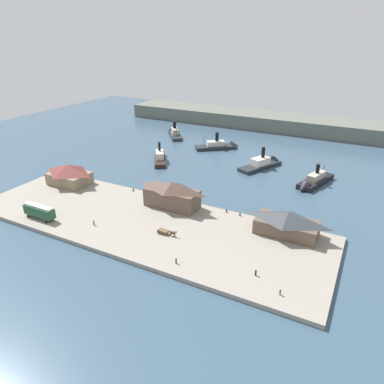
{
  "coord_description": "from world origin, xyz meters",
  "views": [
    {
      "loc": [
        55.94,
        -97.07,
        52.57
      ],
      "look_at": [
        4.32,
        1.79,
        2.0
      ],
      "focal_mm": 33.07,
      "sensor_mm": 36.0,
      "label": 1
    }
  ],
  "objects_px": {
    "street_tram": "(39,211)",
    "mooring_post_east": "(146,193)",
    "ferry_shed_east_terminal": "(69,174)",
    "pedestrian_near_cart": "(176,261)",
    "ferry_shed_customs_shed": "(172,194)",
    "pedestrian_walking_west": "(256,273)",
    "ferry_approaching_west": "(174,133)",
    "pedestrian_walking_east": "(280,292)",
    "pedestrian_near_east_shed": "(94,223)",
    "ferry_outer_harbor": "(160,157)",
    "horse_cart": "(166,232)",
    "mooring_post_center_west": "(133,190)",
    "ferry_near_quay": "(264,163)",
    "ferry_departing_north": "(221,146)",
    "ferry_mid_harbor": "(313,182)",
    "mooring_post_west": "(227,211)",
    "mooring_post_center_east": "(240,214)",
    "ferry_shed_central_terminal": "(287,223)"
  },
  "relations": [
    {
      "from": "pedestrian_near_cart",
      "to": "mooring_post_west",
      "type": "bearing_deg",
      "value": 88.86
    },
    {
      "from": "street_tram",
      "to": "mooring_post_east",
      "type": "relative_size",
      "value": 12.03
    },
    {
      "from": "horse_cart",
      "to": "ferry_mid_harbor",
      "type": "height_order",
      "value": "ferry_mid_harbor"
    },
    {
      "from": "mooring_post_center_west",
      "to": "mooring_post_center_east",
      "type": "xyz_separation_m",
      "value": [
        40.01,
        0.15,
        0.0
      ]
    },
    {
      "from": "ferry_shed_customs_shed",
      "to": "pedestrian_walking_west",
      "type": "relative_size",
      "value": 10.47
    },
    {
      "from": "ferry_mid_harbor",
      "to": "pedestrian_walking_west",
      "type": "bearing_deg",
      "value": -91.3
    },
    {
      "from": "mooring_post_east",
      "to": "ferry_outer_harbor",
      "type": "xyz_separation_m",
      "value": [
        -16.78,
        35.2,
        -0.1
      ]
    },
    {
      "from": "ferry_shed_customs_shed",
      "to": "pedestrian_walking_east",
      "type": "bearing_deg",
      "value": -31.56
    },
    {
      "from": "ferry_shed_east_terminal",
      "to": "ferry_approaching_west",
      "type": "distance_m",
      "value": 79.89
    },
    {
      "from": "pedestrian_near_east_shed",
      "to": "ferry_outer_harbor",
      "type": "height_order",
      "value": "ferry_outer_harbor"
    },
    {
      "from": "mooring_post_center_east",
      "to": "ferry_shed_customs_shed",
      "type": "bearing_deg",
      "value": -169.42
    },
    {
      "from": "mooring_post_west",
      "to": "ferry_outer_harbor",
      "type": "relative_size",
      "value": 0.05
    },
    {
      "from": "street_tram",
      "to": "pedestrian_walking_east",
      "type": "height_order",
      "value": "street_tram"
    },
    {
      "from": "horse_cart",
      "to": "mooring_post_center_east",
      "type": "distance_m",
      "value": 24.47
    },
    {
      "from": "mooring_post_east",
      "to": "ferry_shed_east_terminal",
      "type": "bearing_deg",
      "value": -169.62
    },
    {
      "from": "mooring_post_center_east",
      "to": "ferry_mid_harbor",
      "type": "distance_m",
      "value": 40.24
    },
    {
      "from": "mooring_post_west",
      "to": "ferry_near_quay",
      "type": "bearing_deg",
      "value": 93.14
    },
    {
      "from": "mooring_post_center_east",
      "to": "ferry_near_quay",
      "type": "relative_size",
      "value": 0.04
    },
    {
      "from": "pedestrian_walking_east",
      "to": "ferry_departing_north",
      "type": "relative_size",
      "value": 0.08
    },
    {
      "from": "pedestrian_walking_east",
      "to": "mooring_post_east",
      "type": "bearing_deg",
      "value": 151.38
    },
    {
      "from": "mooring_post_center_west",
      "to": "ferry_near_quay",
      "type": "xyz_separation_m",
      "value": [
        32.82,
        49.04,
        -0.18
      ]
    },
    {
      "from": "ferry_shed_customs_shed",
      "to": "horse_cart",
      "type": "height_order",
      "value": "ferry_shed_customs_shed"
    },
    {
      "from": "street_tram",
      "to": "ferry_approaching_west",
      "type": "relative_size",
      "value": 0.54
    },
    {
      "from": "ferry_shed_central_terminal",
      "to": "ferry_mid_harbor",
      "type": "relative_size",
      "value": 0.79
    },
    {
      "from": "mooring_post_east",
      "to": "pedestrian_near_cart",
      "type": "bearing_deg",
      "value": -45.95
    },
    {
      "from": "pedestrian_walking_west",
      "to": "ferry_mid_harbor",
      "type": "height_order",
      "value": "ferry_mid_harbor"
    },
    {
      "from": "street_tram",
      "to": "ferry_departing_north",
      "type": "xyz_separation_m",
      "value": [
        18.99,
        93.65,
        -2.39
      ]
    },
    {
      "from": "ferry_shed_east_terminal",
      "to": "ferry_mid_harbor",
      "type": "height_order",
      "value": "ferry_shed_east_terminal"
    },
    {
      "from": "ferry_shed_east_terminal",
      "to": "ferry_mid_harbor",
      "type": "relative_size",
      "value": 0.67
    },
    {
      "from": "pedestrian_walking_east",
      "to": "ferry_near_quay",
      "type": "height_order",
      "value": "ferry_near_quay"
    },
    {
      "from": "pedestrian_walking_east",
      "to": "pedestrian_walking_west",
      "type": "bearing_deg",
      "value": 149.7
    },
    {
      "from": "ferry_shed_central_terminal",
      "to": "ferry_outer_harbor",
      "type": "height_order",
      "value": "ferry_outer_harbor"
    },
    {
      "from": "ferry_outer_harbor",
      "to": "mooring_post_center_east",
      "type": "bearing_deg",
      "value": -34.52
    },
    {
      "from": "ferry_shed_east_terminal",
      "to": "mooring_post_center_east",
      "type": "relative_size",
      "value": 16.31
    },
    {
      "from": "pedestrian_near_east_shed",
      "to": "mooring_post_west",
      "type": "bearing_deg",
      "value": 39.08
    },
    {
      "from": "pedestrian_near_east_shed",
      "to": "mooring_post_west",
      "type": "height_order",
      "value": "pedestrian_near_east_shed"
    },
    {
      "from": "ferry_outer_harbor",
      "to": "ferry_near_quay",
      "type": "relative_size",
      "value": 0.84
    },
    {
      "from": "horse_cart",
      "to": "ferry_shed_east_terminal",
      "type": "bearing_deg",
      "value": 164.05
    },
    {
      "from": "pedestrian_walking_east",
      "to": "mooring_post_west",
      "type": "distance_m",
      "value": 38.9
    },
    {
      "from": "mooring_post_east",
      "to": "ferry_approaching_west",
      "type": "distance_m",
      "value": 80.84
    },
    {
      "from": "street_tram",
      "to": "ferry_mid_harbor",
      "type": "height_order",
      "value": "ferry_mid_harbor"
    },
    {
      "from": "pedestrian_walking_west",
      "to": "ferry_shed_east_terminal",
      "type": "bearing_deg",
      "value": 165.37
    },
    {
      "from": "ferry_shed_central_terminal",
      "to": "pedestrian_walking_west",
      "type": "distance_m",
      "value": 21.98
    },
    {
      "from": "pedestrian_walking_east",
      "to": "mooring_post_center_east",
      "type": "relative_size",
      "value": 1.73
    },
    {
      "from": "street_tram",
      "to": "pedestrian_near_east_shed",
      "type": "relative_size",
      "value": 6.39
    },
    {
      "from": "mooring_post_center_east",
      "to": "ferry_near_quay",
      "type": "xyz_separation_m",
      "value": [
        -7.19,
        48.89,
        -0.18
      ]
    },
    {
      "from": "street_tram",
      "to": "ferry_departing_north",
      "type": "bearing_deg",
      "value": 78.54
    },
    {
      "from": "horse_cart",
      "to": "ferry_near_quay",
      "type": "bearing_deg",
      "value": 84.13
    },
    {
      "from": "ferry_shed_east_terminal",
      "to": "pedestrian_near_cart",
      "type": "height_order",
      "value": "ferry_shed_east_terminal"
    },
    {
      "from": "ferry_shed_east_terminal",
      "to": "ferry_departing_north",
      "type": "height_order",
      "value": "ferry_shed_east_terminal"
    }
  ]
}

